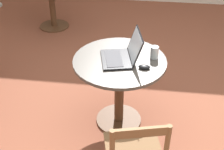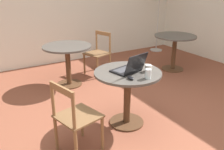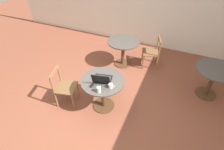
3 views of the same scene
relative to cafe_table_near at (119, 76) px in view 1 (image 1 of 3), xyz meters
The scene contains 6 objects.
ground_plane 0.62m from the cafe_table_near, 74.76° to the right, with size 16.00×16.00×0.00m, color brown.
cafe_table_near is the anchor object (origin of this frame).
laptop 0.22m from the cafe_table_near, 81.61° to the right, with size 0.40×0.40×0.26m.
mouse 0.31m from the cafe_table_near, 116.95° to the right, with size 0.06×0.10×0.03m.
mug 0.33m from the cafe_table_near, 28.55° to the right, with size 0.11×0.08×0.08m.
drinking_glass 0.38m from the cafe_table_near, 76.70° to the right, with size 0.07×0.07×0.11m.
Camera 1 is at (-2.40, 0.04, 2.19)m, focal length 50.00 mm.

